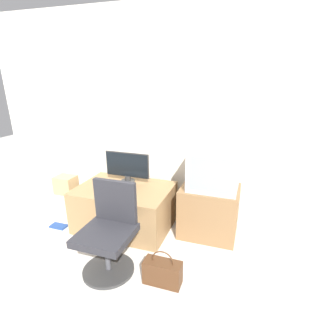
# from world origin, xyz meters

# --- Properties ---
(ground_plane) EXTENTS (12.00, 12.00, 0.00)m
(ground_plane) POSITION_xyz_m (0.00, 0.00, 0.00)
(ground_plane) COLOR beige
(wall_back) EXTENTS (4.40, 0.05, 2.60)m
(wall_back) POSITION_xyz_m (0.00, 1.32, 1.30)
(wall_back) COLOR silver
(wall_back) RESTS_ON ground_plane
(desk) EXTENTS (1.12, 0.78, 0.53)m
(desk) POSITION_xyz_m (-0.05, 0.81, 0.26)
(desk) COLOR #937047
(desk) RESTS_ON ground_plane
(side_stand) EXTENTS (0.65, 0.51, 0.60)m
(side_stand) POSITION_xyz_m (0.96, 0.97, 0.30)
(side_stand) COLOR olive
(side_stand) RESTS_ON ground_plane
(main_monitor) EXTENTS (0.58, 0.18, 0.39)m
(main_monitor) POSITION_xyz_m (-0.09, 0.99, 0.73)
(main_monitor) COLOR #2D2D2D
(main_monitor) RESTS_ON desk
(keyboard) EXTENTS (0.35, 0.10, 0.01)m
(keyboard) POSITION_xyz_m (-0.08, 0.67, 0.53)
(keyboard) COLOR white
(keyboard) RESTS_ON desk
(mouse) EXTENTS (0.06, 0.03, 0.03)m
(mouse) POSITION_xyz_m (0.14, 0.64, 0.54)
(mouse) COLOR #4C4C51
(mouse) RESTS_ON desk
(crt_tv) EXTENTS (0.54, 0.41, 0.47)m
(crt_tv) POSITION_xyz_m (0.99, 0.95, 0.83)
(crt_tv) COLOR #B7B7BC
(crt_tv) RESTS_ON side_stand
(office_chair) EXTENTS (0.49, 0.49, 0.87)m
(office_chair) POSITION_xyz_m (0.16, 0.08, 0.39)
(office_chair) COLOR #333333
(office_chair) RESTS_ON ground_plane
(cardboard_box_lower) EXTENTS (0.29, 0.27, 0.36)m
(cardboard_box_lower) POSITION_xyz_m (-0.86, 0.77, 0.18)
(cardboard_box_lower) COLOR beige
(cardboard_box_lower) RESTS_ON ground_plane
(cardboard_box_upper) EXTENTS (0.25, 0.21, 0.23)m
(cardboard_box_upper) POSITION_xyz_m (-0.86, 0.77, 0.47)
(cardboard_box_upper) COLOR tan
(cardboard_box_upper) RESTS_ON cardboard_box_lower
(handbag) EXTENTS (0.35, 0.15, 0.35)m
(handbag) POSITION_xyz_m (0.71, 0.04, 0.12)
(handbag) COLOR #4C2D19
(handbag) RESTS_ON ground_plane
(book) EXTENTS (0.21, 0.11, 0.02)m
(book) POSITION_xyz_m (-0.84, 0.51, 0.01)
(book) COLOR navy
(book) RESTS_ON ground_plane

